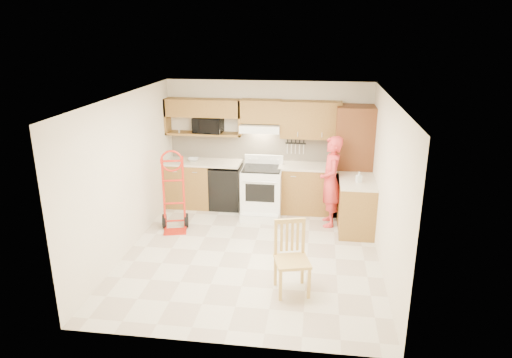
% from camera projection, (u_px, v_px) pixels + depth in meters
% --- Properties ---
extents(floor, '(4.00, 4.50, 0.02)m').
position_uv_depth(floor, '(252.00, 254.00, 7.42)').
color(floor, beige).
rests_on(floor, ground).
extents(ceiling, '(4.00, 4.50, 0.02)m').
position_uv_depth(ceiling, '(251.00, 97.00, 6.63)').
color(ceiling, white).
rests_on(ceiling, ground).
extents(wall_back, '(4.00, 0.02, 2.50)m').
position_uv_depth(wall_back, '(268.00, 144.00, 9.15)').
color(wall_back, '#EDE1C9').
rests_on(wall_back, ground).
extents(wall_front, '(4.00, 0.02, 2.50)m').
position_uv_depth(wall_front, '(221.00, 246.00, 4.90)').
color(wall_front, '#EDE1C9').
rests_on(wall_front, ground).
extents(wall_left, '(0.02, 4.50, 2.50)m').
position_uv_depth(wall_left, '(126.00, 174.00, 7.28)').
color(wall_left, '#EDE1C9').
rests_on(wall_left, ground).
extents(wall_right, '(0.02, 4.50, 2.50)m').
position_uv_depth(wall_right, '(387.00, 186.00, 6.77)').
color(wall_right, '#EDE1C9').
rests_on(wall_right, ground).
extents(backsplash, '(3.92, 0.03, 0.55)m').
position_uv_depth(backsplash, '(268.00, 147.00, 9.15)').
color(backsplash, beige).
rests_on(backsplash, wall_back).
extents(lower_cab_left, '(0.90, 0.60, 0.90)m').
position_uv_depth(lower_cab_left, '(190.00, 184.00, 9.31)').
color(lower_cab_left, olive).
rests_on(lower_cab_left, ground).
extents(dishwasher, '(0.60, 0.60, 0.85)m').
position_uv_depth(dishwasher, '(226.00, 187.00, 9.22)').
color(dishwasher, black).
rests_on(dishwasher, ground).
extents(lower_cab_right, '(1.14, 0.60, 0.90)m').
position_uv_depth(lower_cab_right, '(308.00, 189.00, 9.01)').
color(lower_cab_right, olive).
rests_on(lower_cab_right, ground).
extents(countertop_left, '(1.50, 0.63, 0.04)m').
position_uv_depth(countertop_left, '(203.00, 162.00, 9.12)').
color(countertop_left, beige).
rests_on(countertop_left, lower_cab_left).
extents(countertop_right, '(1.14, 0.63, 0.04)m').
position_uv_depth(countertop_right, '(309.00, 166.00, 8.86)').
color(countertop_right, beige).
rests_on(countertop_right, lower_cab_right).
extents(cab_return_right, '(0.60, 1.00, 0.90)m').
position_uv_depth(cab_return_right, '(356.00, 207.00, 8.14)').
color(cab_return_right, olive).
rests_on(cab_return_right, ground).
extents(countertop_return, '(0.63, 1.00, 0.04)m').
position_uv_depth(countertop_return, '(358.00, 181.00, 7.99)').
color(countertop_return, beige).
rests_on(countertop_return, cab_return_right).
extents(pantry_tall, '(0.70, 0.60, 2.10)m').
position_uv_depth(pantry_tall, '(353.00, 161.00, 8.71)').
color(pantry_tall, '#5E2D13').
rests_on(pantry_tall, ground).
extents(upper_cab_left, '(1.50, 0.33, 0.34)m').
position_uv_depth(upper_cab_left, '(203.00, 108.00, 8.92)').
color(upper_cab_left, olive).
rests_on(upper_cab_left, wall_back).
extents(upper_shelf_mw, '(1.50, 0.33, 0.04)m').
position_uv_depth(upper_shelf_mw, '(204.00, 134.00, 9.08)').
color(upper_shelf_mw, olive).
rests_on(upper_shelf_mw, wall_back).
extents(upper_cab_center, '(0.76, 0.33, 0.44)m').
position_uv_depth(upper_cab_center, '(261.00, 111.00, 8.79)').
color(upper_cab_center, olive).
rests_on(upper_cab_center, wall_back).
extents(upper_cab_right, '(1.14, 0.33, 0.70)m').
position_uv_depth(upper_cab_right, '(311.00, 120.00, 8.71)').
color(upper_cab_right, olive).
rests_on(upper_cab_right, wall_back).
extents(range_hood, '(0.76, 0.46, 0.14)m').
position_uv_depth(range_hood, '(260.00, 128.00, 8.82)').
color(range_hood, white).
rests_on(range_hood, wall_back).
extents(knife_strip, '(0.40, 0.05, 0.29)m').
position_uv_depth(knife_strip, '(295.00, 146.00, 9.03)').
color(knife_strip, black).
rests_on(knife_strip, backsplash).
extents(microwave, '(0.58, 0.42, 0.31)m').
position_uv_depth(microwave, '(208.00, 125.00, 9.01)').
color(microwave, black).
rests_on(microwave, upper_shelf_mw).
extents(range, '(0.75, 0.99, 1.11)m').
position_uv_depth(range, '(262.00, 188.00, 8.77)').
color(range, white).
rests_on(range, ground).
extents(person, '(0.46, 0.64, 1.66)m').
position_uv_depth(person, '(331.00, 182.00, 8.27)').
color(person, red).
rests_on(person, ground).
extents(hand_truck, '(0.63, 0.60, 1.33)m').
position_uv_depth(hand_truck, '(174.00, 195.00, 8.07)').
color(hand_truck, red).
rests_on(hand_truck, ground).
extents(dining_chair, '(0.56, 0.59, 1.00)m').
position_uv_depth(dining_chair, '(292.00, 259.00, 6.20)').
color(dining_chair, '#D6AE58').
rests_on(dining_chair, ground).
extents(soap_bottle, '(0.11, 0.11, 0.19)m').
position_uv_depth(soap_bottle, '(359.00, 177.00, 7.86)').
color(soap_bottle, white).
rests_on(soap_bottle, countertop_return).
extents(bowl, '(0.24, 0.24, 0.05)m').
position_uv_depth(bowl, '(194.00, 160.00, 9.14)').
color(bowl, white).
rests_on(bowl, countertop_left).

